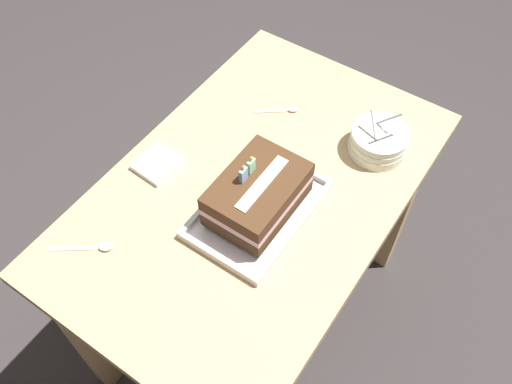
{
  "coord_description": "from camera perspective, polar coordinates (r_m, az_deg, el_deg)",
  "views": [
    {
      "loc": [
        -0.66,
        -0.45,
        1.83
      ],
      "look_at": [
        -0.03,
        -0.02,
        0.78
      ],
      "focal_mm": 38.23,
      "sensor_mm": 36.0,
      "label": 1
    }
  ],
  "objects": [
    {
      "name": "dining_table",
      "position": [
        1.44,
        -0.15,
        -2.56
      ],
      "size": [
        1.03,
        0.66,
        0.75
      ],
      "color": "tan",
      "rests_on": "ground_plane"
    },
    {
      "name": "napkin_pile",
      "position": [
        1.39,
        -10.27,
        2.91
      ],
      "size": [
        0.11,
        0.1,
        0.02
      ],
      "color": "white",
      "rests_on": "dining_table"
    },
    {
      "name": "ground_plane",
      "position": [
        1.99,
        -0.11,
        -12.54
      ],
      "size": [
        8.0,
        8.0,
        0.0
      ],
      "primitive_type": "plane",
      "color": "#383333"
    },
    {
      "name": "birthday_cake",
      "position": [
        1.23,
        0.17,
        -0.2
      ],
      "size": [
        0.23,
        0.16,
        0.15
      ],
      "color": "#482D19",
      "rests_on": "foil_tray"
    },
    {
      "name": "serving_spoon_by_bowls",
      "position": [
        1.29,
        -16.25,
        -5.56
      ],
      "size": [
        0.1,
        0.13,
        0.01
      ],
      "color": "silver",
      "rests_on": "dining_table"
    },
    {
      "name": "serving_spoon_near_tray",
      "position": [
        1.51,
        3.09,
        8.57
      ],
      "size": [
        0.09,
        0.11,
        0.01
      ],
      "color": "silver",
      "rests_on": "dining_table"
    },
    {
      "name": "foil_tray",
      "position": [
        1.29,
        0.17,
        -1.92
      ],
      "size": [
        0.33,
        0.22,
        0.02
      ],
      "color": "silver",
      "rests_on": "dining_table"
    },
    {
      "name": "bowl_stack",
      "position": [
        1.42,
        12.7,
        5.19
      ],
      "size": [
        0.15,
        0.15,
        0.13
      ],
      "color": "silver",
      "rests_on": "dining_table"
    }
  ]
}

